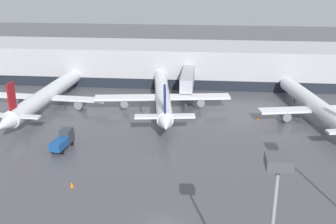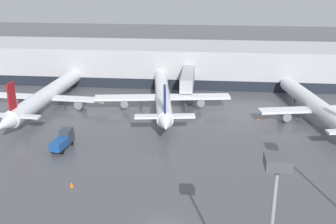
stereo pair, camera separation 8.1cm
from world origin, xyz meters
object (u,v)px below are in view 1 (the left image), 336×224
Objects in this scene: service_truck_1 at (63,140)px; traffic_cone_1 at (258,118)px; parked_jet_2 at (48,95)px; apron_light_mast_2 at (275,197)px; parked_jet_0 at (317,107)px; traffic_cone_0 at (72,184)px; parked_jet_4 at (163,95)px.

traffic_cone_1 is at bearing -55.59° from service_truck_1.
apron_light_mast_2 is (37.37, -52.85, 10.11)m from parked_jet_2.
service_truck_1 is (-43.21, -16.89, -1.25)m from parked_jet_0.
service_truck_1 is at bearing -149.85° from parked_jet_2.
traffic_cone_0 is 0.05× the size of apron_light_mast_2.
service_truck_1 is at bearing 100.25° from parked_jet_0.
parked_jet_4 is 24.25m from service_truck_1.
parked_jet_4 is 19.14m from traffic_cone_1.
parked_jet_0 is at bearing 36.85° from traffic_cone_0.
apron_light_mast_2 is (22.52, -21.52, 12.38)m from traffic_cone_0.
traffic_cone_0 is 33.52m from apron_light_mast_2.
parked_jet_2 reaches higher than parked_jet_4.
parked_jet_2 is at bearing 175.10° from traffic_cone_1.
parked_jet_4 is (23.61, 0.20, 0.61)m from parked_jet_2.
parked_jet_2 is at bearing 125.26° from apron_light_mast_2.
apron_light_mast_2 is (-4.78, -49.24, 12.39)m from traffic_cone_1.
traffic_cone_0 is (14.84, -31.33, -2.27)m from parked_jet_2.
parked_jet_0 is 29.52m from parked_jet_4.
apron_light_mast_2 reaches higher than traffic_cone_0.
service_truck_1 is 12.80m from traffic_cone_0.
traffic_cone_0 reaches higher than traffic_cone_1.
apron_light_mast_2 reaches higher than service_truck_1.
parked_jet_0 reaches higher than traffic_cone_0.
service_truck_1 is (9.77, -19.63, -1.12)m from parked_jet_2.
service_truck_1 is 44.62m from apron_light_mast_2.
service_truck_1 is 36.14m from traffic_cone_1.
traffic_cone_1 is at bearing 83.46° from parked_jet_0.
parked_jet_0 is 0.99× the size of parked_jet_4.
parked_jet_2 is at bearing 82.60° from parked_jet_4.
parked_jet_2 reaches higher than traffic_cone_1.
parked_jet_0 is 0.95× the size of parked_jet_2.
apron_light_mast_2 is at bearing -173.35° from parked_jet_4.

